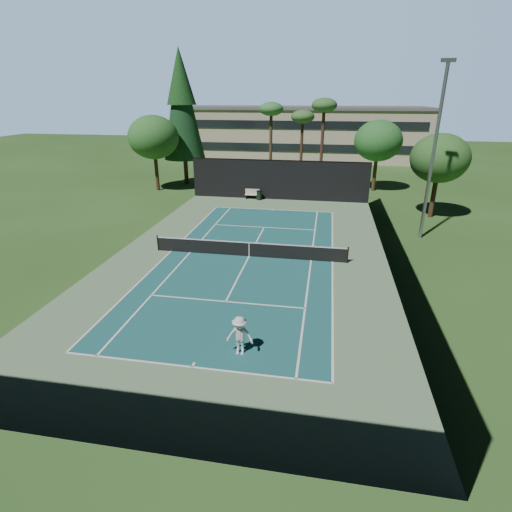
{
  "coord_description": "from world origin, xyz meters",
  "views": [
    {
      "loc": [
        4.76,
        -24.22,
        10.0
      ],
      "look_at": [
        1.0,
        -3.0,
        1.3
      ],
      "focal_mm": 28.0,
      "sensor_mm": 36.0,
      "label": 1
    }
  ],
  "objects_px": {
    "tennis_ball_b": "(209,236)",
    "park_bench": "(252,194)",
    "tennis_net": "(249,249)",
    "tennis_ball_d": "(181,241)",
    "tennis_ball_c": "(258,234)",
    "player": "(240,336)",
    "trash_bin": "(259,195)",
    "tennis_ball_a": "(106,347)"
  },
  "relations": [
    {
      "from": "player",
      "to": "tennis_ball_b",
      "type": "height_order",
      "value": "player"
    },
    {
      "from": "tennis_ball_a",
      "to": "tennis_ball_c",
      "type": "height_order",
      "value": "tennis_ball_c"
    },
    {
      "from": "tennis_ball_c",
      "to": "park_bench",
      "type": "bearing_deg",
      "value": 102.75
    },
    {
      "from": "tennis_ball_a",
      "to": "park_bench",
      "type": "xyz_separation_m",
      "value": [
        1.33,
        27.01,
        0.52
      ]
    },
    {
      "from": "tennis_ball_b",
      "to": "park_bench",
      "type": "relative_size",
      "value": 0.04
    },
    {
      "from": "tennis_ball_c",
      "to": "park_bench",
      "type": "xyz_separation_m",
      "value": [
        -2.52,
        11.16,
        0.51
      ]
    },
    {
      "from": "tennis_ball_d",
      "to": "park_bench",
      "type": "distance_m",
      "value": 14.0
    },
    {
      "from": "tennis_ball_d",
      "to": "trash_bin",
      "type": "relative_size",
      "value": 0.06
    },
    {
      "from": "tennis_ball_a",
      "to": "tennis_ball_d",
      "type": "relative_size",
      "value": 0.98
    },
    {
      "from": "park_bench",
      "to": "tennis_ball_d",
      "type": "bearing_deg",
      "value": -101.59
    },
    {
      "from": "tennis_ball_b",
      "to": "trash_bin",
      "type": "xyz_separation_m",
      "value": [
        1.83,
        11.91,
        0.45
      ]
    },
    {
      "from": "tennis_net",
      "to": "tennis_ball_b",
      "type": "bearing_deg",
      "value": 136.75
    },
    {
      "from": "player",
      "to": "tennis_ball_c",
      "type": "height_order",
      "value": "player"
    },
    {
      "from": "tennis_net",
      "to": "park_bench",
      "type": "bearing_deg",
      "value": 99.76
    },
    {
      "from": "tennis_net",
      "to": "tennis_ball_a",
      "type": "distance_m",
      "value": 11.95
    },
    {
      "from": "tennis_net",
      "to": "trash_bin",
      "type": "bearing_deg",
      "value": 97.16
    },
    {
      "from": "tennis_net",
      "to": "tennis_ball_c",
      "type": "bearing_deg",
      "value": 92.35
    },
    {
      "from": "tennis_ball_b",
      "to": "trash_bin",
      "type": "relative_size",
      "value": 0.06
    },
    {
      "from": "park_bench",
      "to": "trash_bin",
      "type": "bearing_deg",
      "value": -22.84
    },
    {
      "from": "player",
      "to": "trash_bin",
      "type": "height_order",
      "value": "player"
    },
    {
      "from": "tennis_ball_b",
      "to": "trash_bin",
      "type": "height_order",
      "value": "trash_bin"
    },
    {
      "from": "tennis_ball_d",
      "to": "tennis_net",
      "type": "bearing_deg",
      "value": -20.55
    },
    {
      "from": "player",
      "to": "tennis_ball_d",
      "type": "distance_m",
      "value": 14.65
    },
    {
      "from": "tennis_ball_b",
      "to": "tennis_ball_d",
      "type": "bearing_deg",
      "value": -139.87
    },
    {
      "from": "tennis_ball_a",
      "to": "player",
      "type": "bearing_deg",
      "value": 5.71
    },
    {
      "from": "tennis_ball_b",
      "to": "park_bench",
      "type": "bearing_deg",
      "value": 85.05
    },
    {
      "from": "tennis_net",
      "to": "park_bench",
      "type": "relative_size",
      "value": 8.6
    },
    {
      "from": "tennis_net",
      "to": "tennis_ball_b",
      "type": "height_order",
      "value": "tennis_net"
    },
    {
      "from": "player",
      "to": "trash_bin",
      "type": "distance_m",
      "value": 26.37
    },
    {
      "from": "tennis_ball_a",
      "to": "park_bench",
      "type": "relative_size",
      "value": 0.04
    },
    {
      "from": "tennis_net",
      "to": "player",
      "type": "height_order",
      "value": "player"
    },
    {
      "from": "tennis_ball_c",
      "to": "tennis_ball_d",
      "type": "height_order",
      "value": "tennis_ball_c"
    },
    {
      "from": "tennis_ball_c",
      "to": "trash_bin",
      "type": "bearing_deg",
      "value": 99.19
    },
    {
      "from": "tennis_ball_d",
      "to": "park_bench",
      "type": "bearing_deg",
      "value": 78.41
    },
    {
      "from": "tennis_ball_a",
      "to": "tennis_ball_d",
      "type": "bearing_deg",
      "value": 96.37
    },
    {
      "from": "tennis_net",
      "to": "tennis_ball_b",
      "type": "distance_m",
      "value": 5.21
    },
    {
      "from": "tennis_ball_c",
      "to": "tennis_ball_d",
      "type": "relative_size",
      "value": 1.22
    },
    {
      "from": "tennis_net",
      "to": "trash_bin",
      "type": "distance_m",
      "value": 15.58
    },
    {
      "from": "player",
      "to": "tennis_ball_d",
      "type": "relative_size",
      "value": 28.9
    },
    {
      "from": "tennis_ball_b",
      "to": "tennis_ball_d",
      "type": "relative_size",
      "value": 1.0
    },
    {
      "from": "tennis_ball_d",
      "to": "trash_bin",
      "type": "xyz_separation_m",
      "value": [
        3.58,
        13.38,
        0.45
      ]
    },
    {
      "from": "tennis_net",
      "to": "tennis_ball_d",
      "type": "height_order",
      "value": "tennis_net"
    }
  ]
}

